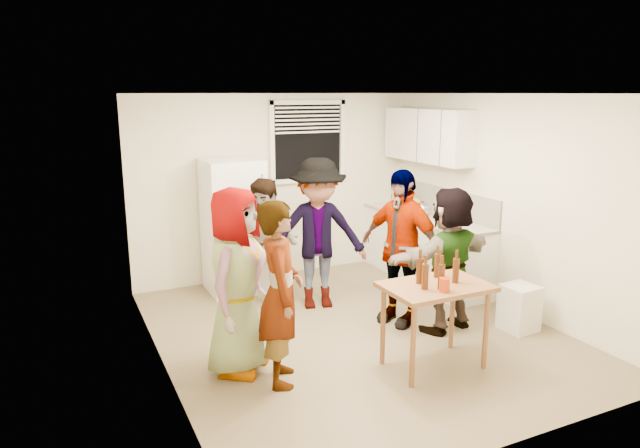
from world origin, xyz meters
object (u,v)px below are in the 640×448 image
refrigerator (233,226)px  guest_grey (239,369)px  kettle (422,216)px  serving_table (432,366)px  guest_black (398,321)px  trash_bin (519,308)px  guest_stripe (282,380)px  guest_back_left (269,307)px  red_cup (444,291)px  beer_bottle_table (419,283)px  beer_bottle_counter (450,226)px  guest_orange (446,328)px  blue_cup (445,229)px  wine_bottle (399,206)px  guest_back_right (318,306)px

refrigerator → guest_grey: (-0.64, -2.16, -0.85)m
kettle → serving_table: kettle is taller
kettle → guest_black: kettle is taller
refrigerator → trash_bin: refrigerator is taller
guest_stripe → guest_back_left: 1.80m
trash_bin → red_cup: red_cup is taller
kettle → beer_bottle_table: kettle is taller
beer_bottle_counter → guest_orange: 1.40m
kettle → guest_stripe: kettle is taller
blue_cup → trash_bin: size_ratio=0.23×
kettle → wine_bottle: (0.10, 0.71, 0.00)m
beer_bottle_counter → guest_back_left: (-2.18, 0.58, -0.90)m
serving_table → guest_grey: (-1.66, 0.72, 0.00)m
refrigerator → trash_bin: bearing=-47.4°
guest_black → refrigerator: bearing=-166.1°
beer_bottle_table → guest_grey: 1.85m
guest_stripe → guest_orange: bearing=-62.4°
kettle → beer_bottle_table: size_ratio=1.06×
beer_bottle_counter → guest_stripe: 3.07m
beer_bottle_table → guest_back_left: beer_bottle_table is taller
beer_bottle_counter → guest_grey: bearing=-165.5°
guest_grey → guest_back_right: guest_back_right is taller
blue_cup → guest_stripe: blue_cup is taller
kettle → beer_bottle_table: (-1.49, -2.05, -0.09)m
blue_cup → serving_table: 2.02m
refrigerator → guest_orange: size_ratio=1.09×
refrigerator → guest_grey: 2.40m
guest_stripe → guest_orange: (2.04, 0.29, 0.00)m
refrigerator → beer_bottle_counter: size_ratio=6.72×
guest_black → guest_orange: (0.36, -0.40, 0.00)m
blue_cup → guest_black: blue_cup is taller
guest_black → guest_orange: 0.54m
guest_back_right → guest_back_left: bearing=174.7°
refrigerator → guest_black: 2.41m
wine_bottle → beer_bottle_counter: wine_bottle is taller
guest_stripe → guest_orange: size_ratio=1.05×
beer_bottle_table → guest_orange: 1.25m
refrigerator → guest_back_left: (0.17, -0.80, -0.85)m
trash_bin → serving_table: (-1.35, -0.29, -0.25)m
blue_cup → guest_stripe: (-2.55, -1.02, -0.90)m
blue_cup → kettle: bearing=74.8°
refrigerator → guest_grey: size_ratio=0.99×
guest_back_left → guest_stripe: bearing=-76.1°
blue_cup → trash_bin: (0.18, -1.09, -0.65)m
guest_orange → trash_bin: bearing=141.8°
guest_back_left → guest_black: bearing=-10.8°
trash_bin → guest_grey: 3.05m
red_cup → guest_back_left: 2.53m
beer_bottle_counter → blue_cup: beer_bottle_counter is taller
guest_stripe → blue_cup: bearing=-48.7°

